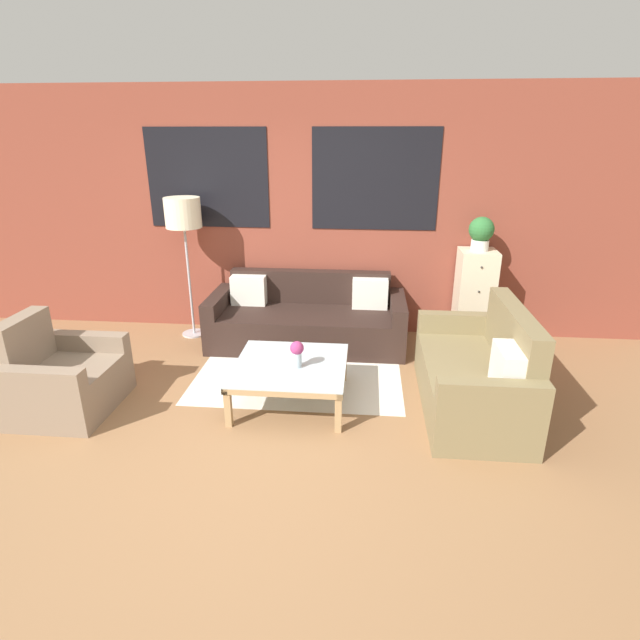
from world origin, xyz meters
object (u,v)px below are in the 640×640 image
couch_dark (307,320)px  coffee_table (291,369)px  settee_vintage (477,376)px  armchair_corner (62,379)px  potted_plant (481,232)px  flower_vase (297,352)px  drawer_cabinet (474,298)px  floor_lamp (183,218)px

couch_dark → coffee_table: 1.35m
settee_vintage → armchair_corner: 3.61m
settee_vintage → armchair_corner: (-3.59, -0.33, -0.03)m
potted_plant → settee_vintage: bearing=-98.8°
armchair_corner → flower_vase: armchair_corner is taller
flower_vase → armchair_corner: bearing=-173.3°
settee_vintage → flower_vase: size_ratio=6.62×
couch_dark → armchair_corner: armchair_corner is taller
settee_vintage → drawer_cabinet: size_ratio=1.47×
settee_vintage → coffee_table: size_ratio=1.62×
coffee_table → floor_lamp: floor_lamp is taller
floor_lamp → potted_plant: floor_lamp is taller
armchair_corner → drawer_cabinet: size_ratio=0.82×
floor_lamp → potted_plant: (3.27, 0.07, -0.12)m
couch_dark → potted_plant: potted_plant is taller
armchair_corner → flower_vase: size_ratio=3.70×
drawer_cabinet → coffee_table: bearing=-140.2°
coffee_table → couch_dark: bearing=90.3°
floor_lamp → settee_vintage: bearing=-25.4°
couch_dark → flower_vase: size_ratio=9.09×
armchair_corner → coffee_table: armchair_corner is taller
armchair_corner → drawer_cabinet: drawer_cabinet is taller
couch_dark → drawer_cabinet: drawer_cabinet is taller
settee_vintage → coffee_table: settee_vintage is taller
drawer_cabinet → potted_plant: (0.00, 0.00, 0.74)m
armchair_corner → floor_lamp: (0.56, 1.78, 1.12)m
coffee_table → potted_plant: (1.86, 1.55, 0.96)m
armchair_corner → potted_plant: 4.37m
floor_lamp → coffee_table: bearing=-46.5°
coffee_table → potted_plant: size_ratio=2.69×
settee_vintage → potted_plant: size_ratio=4.37×
floor_lamp → potted_plant: size_ratio=4.45×
flower_vase → couch_dark: bearing=93.1°
settee_vintage → drawer_cabinet: bearing=81.2°
coffee_table → potted_plant: bearing=39.8°
couch_dark → settee_vintage: (1.64, -1.31, 0.03)m
couch_dark → floor_lamp: 1.80m
coffee_table → potted_plant: potted_plant is taller
flower_vase → settee_vintage: bearing=3.4°
floor_lamp → armchair_corner: bearing=-107.5°
potted_plant → floor_lamp: bearing=-178.7°
drawer_cabinet → potted_plant: size_ratio=2.97×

